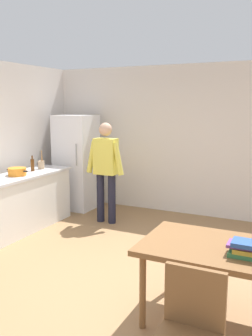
# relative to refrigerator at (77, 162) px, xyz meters

# --- Properties ---
(ground_plane) EXTENTS (14.00, 14.00, 0.00)m
(ground_plane) POSITION_rel_refrigerator_xyz_m (1.90, -2.40, -0.90)
(ground_plane) COLOR #936D47
(wall_back) EXTENTS (6.40, 0.12, 2.70)m
(wall_back) POSITION_rel_refrigerator_xyz_m (1.90, 0.60, 0.45)
(wall_back) COLOR silver
(wall_back) RESTS_ON ground_plane
(kitchen_counter) EXTENTS (0.64, 2.20, 0.90)m
(kitchen_counter) POSITION_rel_refrigerator_xyz_m (-0.10, -1.60, -0.45)
(kitchen_counter) COLOR white
(kitchen_counter) RESTS_ON ground_plane
(refrigerator) EXTENTS (0.70, 0.67, 1.80)m
(refrigerator) POSITION_rel_refrigerator_xyz_m (0.00, 0.00, 0.00)
(refrigerator) COLOR white
(refrigerator) RESTS_ON ground_plane
(person) EXTENTS (0.70, 0.22, 1.70)m
(person) POSITION_rel_refrigerator_xyz_m (0.95, -0.55, 0.08)
(person) COLOR #1E1E2D
(person) RESTS_ON ground_plane
(dining_table) EXTENTS (1.40, 0.90, 0.75)m
(dining_table) POSITION_rel_refrigerator_xyz_m (3.30, -2.70, -0.23)
(dining_table) COLOR brown
(dining_table) RESTS_ON ground_plane
(chair) EXTENTS (0.42, 0.42, 0.91)m
(chair) POSITION_rel_refrigerator_xyz_m (3.30, -3.67, -0.37)
(chair) COLOR brown
(chair) RESTS_ON ground_plane
(cooking_pot) EXTENTS (0.40, 0.28, 0.12)m
(cooking_pot) POSITION_rel_refrigerator_xyz_m (-0.08, -1.54, 0.06)
(cooking_pot) COLOR orange
(cooking_pot) RESTS_ON kitchen_counter
(utensil_jar) EXTENTS (0.11, 0.11, 0.32)m
(utensil_jar) POSITION_rel_refrigerator_xyz_m (-0.13, -0.89, 0.08)
(utensil_jar) COLOR tan
(utensil_jar) RESTS_ON kitchen_counter
(bottle_beer_brown) EXTENTS (0.06, 0.06, 0.26)m
(bottle_beer_brown) POSITION_rel_refrigerator_xyz_m (-0.13, -1.12, 0.11)
(bottle_beer_brown) COLOR #5B3314
(bottle_beer_brown) RESTS_ON kitchen_counter
(book_stack) EXTENTS (0.30, 0.22, 0.14)m
(book_stack) POSITION_rel_refrigerator_xyz_m (3.53, -2.84, -0.08)
(book_stack) COLOR #387A47
(book_stack) RESTS_ON dining_table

